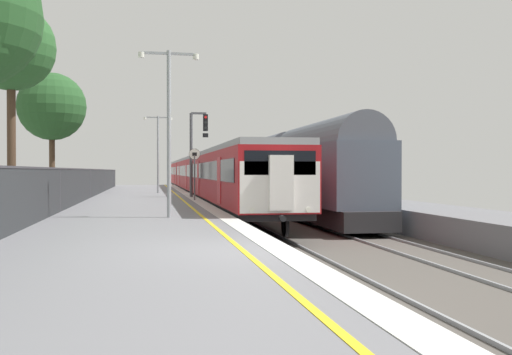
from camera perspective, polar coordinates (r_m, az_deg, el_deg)
name	(u,v)px	position (r m, az deg, el deg)	size (l,w,h in m)	color
ground	(385,276)	(12.48, 12.49, -9.34)	(17.40, 110.00, 1.21)	slate
commuter_train_at_platform	(199,174)	(49.81, -5.57, 0.31)	(2.83, 62.49, 3.81)	maroon
freight_train_adjacent_track	(253,170)	(46.70, -0.28, 0.76)	(2.60, 50.74, 4.84)	#232326
signal_gantry	(196,144)	(34.89, -5.90, 3.25)	(1.10, 0.24, 5.03)	#47474C
speed_limit_sign	(195,167)	(30.99, -6.01, 0.99)	(0.59, 0.08, 2.74)	#59595B
platform_lamp_mid	(169,119)	(19.79, -8.48, 5.67)	(2.00, 0.20, 5.57)	#93999E
platform_lamp_far	(158,147)	(41.79, -9.53, 2.92)	(2.00, 0.20, 5.43)	#93999E
background_tree_centre	(9,50)	(25.32, -22.94, 11.37)	(3.42, 3.42, 8.12)	#473323
background_tree_right	(51,108)	(36.54, -19.33, 6.38)	(3.96, 3.96, 7.32)	#473323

